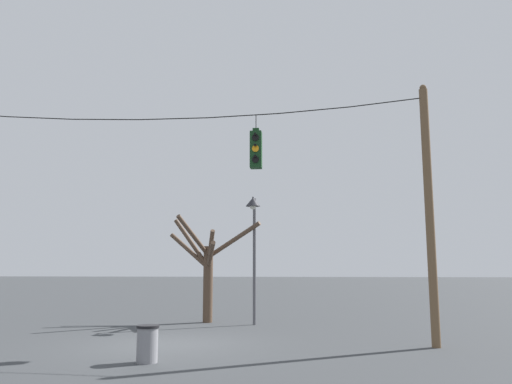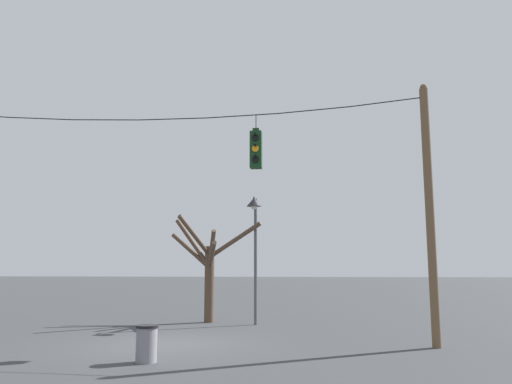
{
  "view_description": "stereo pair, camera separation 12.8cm",
  "coord_description": "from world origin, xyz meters",
  "px_view_note": "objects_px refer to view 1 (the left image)",
  "views": [
    {
      "loc": [
        3.81,
        -14.09,
        2.13
      ],
      "look_at": [
        2.51,
        0.13,
        4.29
      ],
      "focal_mm": 35.0,
      "sensor_mm": 36.0,
      "label": 1
    },
    {
      "loc": [
        3.93,
        -14.08,
        2.13
      ],
      "look_at": [
        2.51,
        0.13,
        4.29
      ],
      "focal_mm": 35.0,
      "sensor_mm": 36.0,
      "label": 2
    }
  ],
  "objects_px": {
    "utility_pole_right": "(429,211)",
    "traffic_light_near_right_pole": "(256,149)",
    "trash_bin": "(147,344)",
    "street_lamp": "(253,224)",
    "bare_tree": "(207,266)"
  },
  "relations": [
    {
      "from": "street_lamp",
      "to": "trash_bin",
      "type": "bearing_deg",
      "value": -103.24
    },
    {
      "from": "utility_pole_right",
      "to": "trash_bin",
      "type": "distance_m",
      "value": 8.29
    },
    {
      "from": "street_lamp",
      "to": "bare_tree",
      "type": "height_order",
      "value": "street_lamp"
    },
    {
      "from": "utility_pole_right",
      "to": "traffic_light_near_right_pole",
      "type": "bearing_deg",
      "value": -180.0
    },
    {
      "from": "utility_pole_right",
      "to": "traffic_light_near_right_pole",
      "type": "height_order",
      "value": "utility_pole_right"
    },
    {
      "from": "utility_pole_right",
      "to": "street_lamp",
      "type": "height_order",
      "value": "utility_pole_right"
    },
    {
      "from": "utility_pole_right",
      "to": "street_lamp",
      "type": "xyz_separation_m",
      "value": [
        -5.37,
        4.53,
        0.07
      ]
    },
    {
      "from": "traffic_light_near_right_pole",
      "to": "bare_tree",
      "type": "distance_m",
      "value": 6.82
    },
    {
      "from": "street_lamp",
      "to": "trash_bin",
      "type": "distance_m",
      "value": 8.22
    },
    {
      "from": "utility_pole_right",
      "to": "bare_tree",
      "type": "xyz_separation_m",
      "value": [
        -7.31,
        5.4,
        -1.49
      ]
    },
    {
      "from": "trash_bin",
      "to": "bare_tree",
      "type": "bearing_deg",
      "value": 91.52
    },
    {
      "from": "traffic_light_near_right_pole",
      "to": "street_lamp",
      "type": "height_order",
      "value": "traffic_light_near_right_pole"
    },
    {
      "from": "trash_bin",
      "to": "utility_pole_right",
      "type": "bearing_deg",
      "value": 21.44
    },
    {
      "from": "utility_pole_right",
      "to": "trash_bin",
      "type": "relative_size",
      "value": 8.93
    },
    {
      "from": "utility_pole_right",
      "to": "traffic_light_near_right_pole",
      "type": "distance_m",
      "value": 5.22
    }
  ]
}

